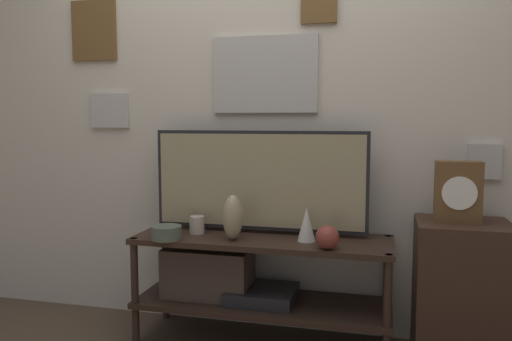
% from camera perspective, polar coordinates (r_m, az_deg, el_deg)
% --- Properties ---
extents(wall_back, '(6.40, 0.08, 2.70)m').
position_cam_1_polar(wall_back, '(2.88, 1.94, 8.61)').
color(wall_back, beige).
rests_on(wall_back, ground_plane).
extents(media_console, '(1.37, 0.45, 0.59)m').
position_cam_1_polar(media_console, '(2.77, -1.80, -11.83)').
color(media_console, black).
rests_on(media_console, ground_plane).
extents(television, '(1.19, 0.05, 0.56)m').
position_cam_1_polar(television, '(2.74, 0.35, -1.15)').
color(television, black).
rests_on(television, media_console).
extents(vase_round_glass, '(0.12, 0.12, 0.12)m').
position_cam_1_polar(vase_round_glass, '(2.45, 8.16, -7.57)').
color(vase_round_glass, brown).
rests_on(vase_round_glass, media_console).
extents(vase_urn_stoneware, '(0.10, 0.12, 0.24)m').
position_cam_1_polar(vase_urn_stoneware, '(2.61, -2.67, -5.37)').
color(vase_urn_stoneware, tan).
rests_on(vase_urn_stoneware, media_console).
extents(vase_slim_bronze, '(0.09, 0.09, 0.18)m').
position_cam_1_polar(vase_slim_bronze, '(2.59, 5.79, -6.13)').
color(vase_slim_bronze, beige).
rests_on(vase_slim_bronze, media_console).
extents(vase_wide_bowl, '(0.16, 0.16, 0.07)m').
position_cam_1_polar(vase_wide_bowl, '(2.67, -10.19, -7.01)').
color(vase_wide_bowl, '#4C5647').
rests_on(vase_wide_bowl, media_console).
extents(candle_jar, '(0.08, 0.08, 0.10)m').
position_cam_1_polar(candle_jar, '(2.78, -6.77, -6.19)').
color(candle_jar, '#C1B29E').
rests_on(candle_jar, media_console).
extents(side_table, '(0.44, 0.39, 0.71)m').
position_cam_1_polar(side_table, '(2.74, 22.40, -12.83)').
color(side_table, '#382319').
rests_on(side_table, ground_plane).
extents(mantel_clock, '(0.21, 0.11, 0.30)m').
position_cam_1_polar(mantel_clock, '(2.61, 22.08, -2.27)').
color(mantel_clock, brown).
rests_on(mantel_clock, side_table).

